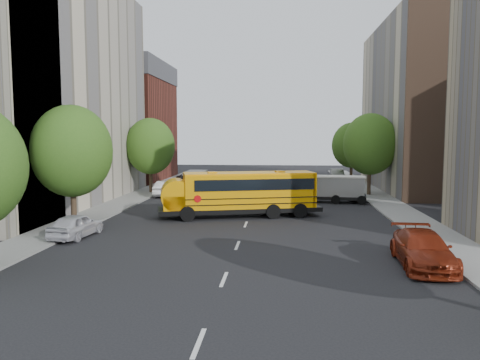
# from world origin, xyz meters

# --- Properties ---
(ground) EXTENTS (120.00, 120.00, 0.00)m
(ground) POSITION_xyz_m (0.00, 0.00, 0.00)
(ground) COLOR black
(ground) RESTS_ON ground
(sidewalk_left) EXTENTS (3.00, 80.00, 0.12)m
(sidewalk_left) POSITION_xyz_m (-11.50, 5.00, 0.06)
(sidewalk_left) COLOR slate
(sidewalk_left) RESTS_ON ground
(sidewalk_right) EXTENTS (3.00, 80.00, 0.12)m
(sidewalk_right) POSITION_xyz_m (11.50, 5.00, 0.06)
(sidewalk_right) COLOR slate
(sidewalk_right) RESTS_ON ground
(lane_markings) EXTENTS (0.15, 64.00, 0.01)m
(lane_markings) POSITION_xyz_m (0.00, 10.00, 0.01)
(lane_markings) COLOR silver
(lane_markings) RESTS_ON ground
(building_left_cream) EXTENTS (10.00, 26.00, 20.00)m
(building_left_cream) POSITION_xyz_m (-18.00, 6.00, 10.00)
(building_left_cream) COLOR beige
(building_left_cream) RESTS_ON ground
(building_left_redbrick) EXTENTS (10.00, 15.00, 13.00)m
(building_left_redbrick) POSITION_xyz_m (-18.00, 28.00, 6.50)
(building_left_redbrick) COLOR maroon
(building_left_redbrick) RESTS_ON ground
(building_right_far) EXTENTS (10.00, 22.00, 18.00)m
(building_right_far) POSITION_xyz_m (18.00, 20.00, 9.00)
(building_right_far) COLOR #B9AE90
(building_right_far) RESTS_ON ground
(building_right_sidewall) EXTENTS (10.10, 0.30, 18.00)m
(building_right_sidewall) POSITION_xyz_m (18.00, 9.00, 9.00)
(building_right_sidewall) COLOR brown
(building_right_sidewall) RESTS_ON ground
(street_tree_1) EXTENTS (5.12, 5.12, 7.90)m
(street_tree_1) POSITION_xyz_m (-11.00, -4.00, 4.95)
(street_tree_1) COLOR #38281C
(street_tree_1) RESTS_ON ground
(street_tree_2) EXTENTS (4.99, 4.99, 7.71)m
(street_tree_2) POSITION_xyz_m (-11.00, 14.00, 4.83)
(street_tree_2) COLOR #38281C
(street_tree_2) RESTS_ON ground
(street_tree_4) EXTENTS (5.25, 5.25, 8.10)m
(street_tree_4) POSITION_xyz_m (11.00, 14.00, 5.08)
(street_tree_4) COLOR #38281C
(street_tree_4) RESTS_ON ground
(street_tree_5) EXTENTS (4.86, 4.86, 7.51)m
(street_tree_5) POSITION_xyz_m (11.00, 26.00, 4.70)
(street_tree_5) COLOR #38281C
(street_tree_5) RESTS_ON ground
(school_bus) EXTENTS (12.11, 5.66, 3.34)m
(school_bus) POSITION_xyz_m (-0.77, 0.93, 1.86)
(school_bus) COLOR black
(school_bus) RESTS_ON ground
(safari_truck) EXTENTS (5.72, 2.62, 2.37)m
(safari_truck) POSITION_xyz_m (7.05, 8.97, 1.25)
(safari_truck) COLOR black
(safari_truck) RESTS_ON ground
(parked_car_0) EXTENTS (2.08, 4.35, 1.44)m
(parked_car_0) POSITION_xyz_m (-9.60, -6.84, 0.72)
(parked_car_0) COLOR silver
(parked_car_0) RESTS_ON ground
(parked_car_1) EXTENTS (1.79, 4.66, 1.51)m
(parked_car_1) POSITION_xyz_m (-8.80, 11.95, 0.76)
(parked_car_1) COLOR white
(parked_car_1) RESTS_ON ground
(parked_car_2) EXTENTS (2.67, 5.07, 1.36)m
(parked_car_2) POSITION_xyz_m (-9.06, 24.36, 0.68)
(parked_car_2) COLOR black
(parked_car_2) RESTS_ON ground
(parked_car_3) EXTENTS (2.45, 5.55, 1.58)m
(parked_car_3) POSITION_xyz_m (8.80, -11.27, 0.79)
(parked_car_3) COLOR maroon
(parked_car_3) RESTS_ON ground
(parked_car_4) EXTENTS (1.98, 4.17, 1.38)m
(parked_car_4) POSITION_xyz_m (9.08, 11.32, 0.69)
(parked_car_4) COLOR #34405B
(parked_car_4) RESTS_ON ground
(parked_car_5) EXTENTS (1.80, 4.77, 1.55)m
(parked_car_5) POSITION_xyz_m (9.60, 28.57, 0.78)
(parked_car_5) COLOR gray
(parked_car_5) RESTS_ON ground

